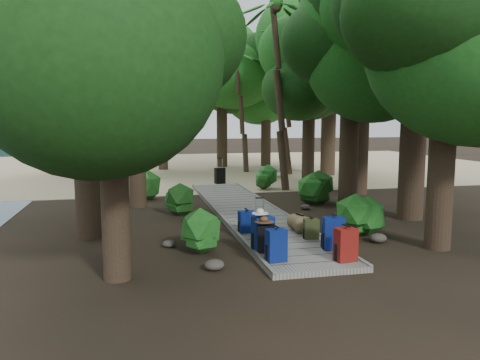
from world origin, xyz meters
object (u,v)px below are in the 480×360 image
object	(u,v)px
backpack_left_d	(247,221)
sun_lounger	(278,172)
backpack_left_c	(263,231)
backpack_right_a	(346,243)
backpack_right_c	(330,233)
kayak	(144,175)
suitcase_on_boardwalk	(259,228)
backpack_right_d	(311,228)
lone_suitcase_on_sand	(220,176)
duffel_right_khaki	(300,223)
backpack_right_b	(334,232)
backpack_left_a	(276,244)
backpack_left_b	(266,237)

from	to	relation	value
backpack_left_d	sun_lounger	size ratio (longest dim) A/B	0.34
backpack_left_c	backpack_right_a	size ratio (longest dim) A/B	1.11
backpack_right_c	kayak	size ratio (longest dim) A/B	0.17
backpack_right_a	suitcase_on_boardwalk	size ratio (longest dim) A/B	1.33
backpack_right_c	sun_lounger	world-z (taller)	backpack_right_c
backpack_right_d	lone_suitcase_on_sand	size ratio (longest dim) A/B	0.73
backpack_left_c	suitcase_on_boardwalk	bearing A→B (deg)	70.32
backpack_right_a	backpack_right_d	xyz separation A→B (m)	(-0.02, 1.80, -0.10)
backpack_left_d	backpack_right_d	xyz separation A→B (m)	(1.33, -0.96, -0.03)
backpack_right_d	suitcase_on_boardwalk	size ratio (longest dim) A/B	0.95
duffel_right_khaki	backpack_right_b	bearing A→B (deg)	-105.58
backpack_left_d	backpack_right_c	xyz separation A→B (m)	(1.47, -1.73, 0.01)
backpack_left_c	backpack_right_b	size ratio (longest dim) A/B	1.04
suitcase_on_boardwalk	backpack_right_a	bearing A→B (deg)	-50.55
suitcase_on_boardwalk	sun_lounger	xyz separation A→B (m)	(4.32, 12.28, -0.10)
backpack_left_a	backpack_right_c	size ratio (longest dim) A/B	1.17
backpack_right_d	backpack_left_a	bearing A→B (deg)	-124.46
backpack_left_c	suitcase_on_boardwalk	distance (m)	0.88
backpack_right_c	backpack_right_d	xyz separation A→B (m)	(-0.13, 0.77, -0.05)
backpack_right_b	suitcase_on_boardwalk	size ratio (longest dim) A/B	1.42
backpack_left_a	kayak	world-z (taller)	backpack_left_a
backpack_right_c	backpack_left_b	bearing A→B (deg)	-158.23
backpack_left_d	suitcase_on_boardwalk	distance (m)	0.78
backpack_left_a	backpack_left_c	world-z (taller)	backpack_left_c
backpack_left_c	suitcase_on_boardwalk	size ratio (longest dim) A/B	1.47
backpack_right_b	kayak	world-z (taller)	backpack_right_b
lone_suitcase_on_sand	kayak	bearing A→B (deg)	126.02
suitcase_on_boardwalk	lone_suitcase_on_sand	size ratio (longest dim) A/B	0.76
backpack_right_d	sun_lounger	world-z (taller)	backpack_right_d
backpack_right_b	kayak	size ratio (longest dim) A/B	0.22
backpack_left_c	backpack_right_d	distance (m)	1.52
backpack_left_b	backpack_right_c	xyz separation A→B (m)	(1.48, 0.09, -0.02)
backpack_right_b	backpack_left_c	bearing A→B (deg)	179.71
duffel_right_khaki	kayak	distance (m)	13.04
backpack_right_b	suitcase_on_boardwalk	distance (m)	1.77
backpack_left_b	backpack_right_c	size ratio (longest dim) A/B	1.07
suitcase_on_boardwalk	sun_lounger	distance (m)	13.02
duffel_right_khaki	backpack_right_a	bearing A→B (deg)	-109.00
backpack_left_a	sun_lounger	size ratio (longest dim) A/B	0.42
backpack_left_d	backpack_right_a	xyz separation A→B (m)	(1.35, -2.76, 0.07)
backpack_left_d	backpack_right_b	bearing A→B (deg)	-56.12
backpack_right_b	lone_suitcase_on_sand	size ratio (longest dim) A/B	1.08
backpack_right_b	backpack_right_c	distance (m)	0.22
backpack_right_c	backpack_right_d	world-z (taller)	backpack_right_c
backpack_left_b	backpack_right_c	bearing A→B (deg)	18.94
backpack_right_d	kayak	size ratio (longest dim) A/B	0.15
backpack_right_d	backpack_left_d	bearing A→B (deg)	151.01
backpack_left_c	backpack_right_b	bearing A→B (deg)	-21.08
backpack_left_a	kayak	bearing A→B (deg)	91.93
backpack_left_b	suitcase_on_boardwalk	size ratio (longest dim) A/B	1.20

